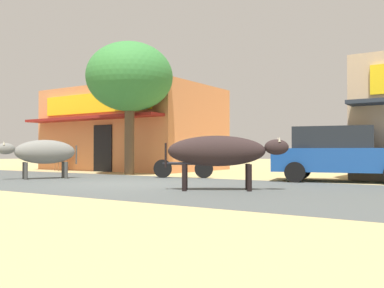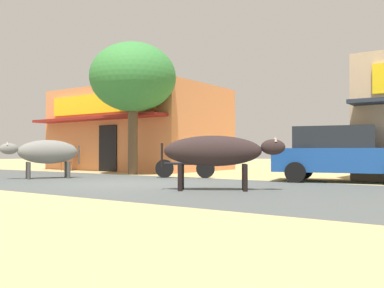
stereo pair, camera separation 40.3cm
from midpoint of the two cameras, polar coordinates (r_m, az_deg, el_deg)
name	(u,v)px [view 1 (the left image)]	position (r m, az deg, el deg)	size (l,w,h in m)	color
ground	(127,184)	(12.23, -9.56, -5.22)	(80.00, 80.00, 0.00)	tan
asphalt_road	(127,184)	(12.23, -9.56, -5.21)	(72.00, 6.47, 0.00)	#484E4D
storefront_left_cafe	(133,130)	(21.92, -8.33, 1.88)	(8.20, 6.14, 4.00)	#D9834F
roadside_tree	(130,78)	(17.17, -8.99, 8.73)	(3.39, 3.39, 5.19)	brown
parked_hatchback_car	(340,154)	(13.51, 18.33, -1.21)	(4.34, 2.53, 1.64)	#1A4996
parked_motorcycle	(184,164)	(14.59, -1.87, -2.69)	(1.87, 0.99, 1.07)	black
cow_near_brown	(43,152)	(15.02, -19.91, -1.02)	(1.60, 2.39, 1.29)	slate
cow_far_dark	(220,151)	(9.91, 2.54, -1.00)	(2.63, 1.84, 1.27)	#2C2020
cafe_chair_near_tree	(62,160)	(21.05, -17.48, -2.02)	(0.53, 0.53, 0.92)	brown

